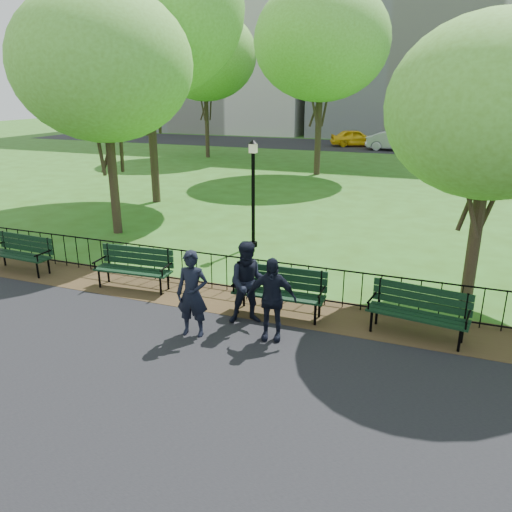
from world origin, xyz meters
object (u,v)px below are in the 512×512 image
at_px(park_bench_right_a, 419,307).
at_px(park_bench_main, 266,284).
at_px(person_mid, 249,283).
at_px(taxi, 355,138).
at_px(sedan_silver, 396,141).
at_px(tree_near_e, 494,108).
at_px(park_bench_left_b, 22,249).
at_px(tree_near_w, 103,65).
at_px(park_bench_left_a, 135,263).
at_px(tree_mid_w, 144,8).
at_px(person_left, 192,294).
at_px(person_right, 271,299).
at_px(tree_far_w, 205,55).
at_px(lamppost, 253,190).
at_px(tree_far_c, 322,42).

bearing_deg(park_bench_right_a, park_bench_main, -170.17).
xyz_separation_m(person_mid, taxi, (-4.06, 34.09, -0.18)).
distance_m(park_bench_main, sedan_silver, 31.62).
distance_m(park_bench_right_a, tree_near_e, 4.35).
distance_m(park_bench_left_b, tree_near_w, 6.20).
xyz_separation_m(park_bench_left_a, tree_mid_w, (-4.76, 8.62, 6.91)).
bearing_deg(person_left, park_bench_right_a, 11.90).
relative_size(tree_near_w, taxi, 1.89).
bearing_deg(tree_mid_w, park_bench_left_b, -81.41).
height_order(tree_mid_w, person_mid, tree_mid_w).
relative_size(tree_mid_w, person_right, 6.57).
xyz_separation_m(park_bench_left_a, person_mid, (3.30, -0.81, 0.27)).
bearing_deg(person_left, tree_near_e, 27.92).
bearing_deg(park_bench_right_a, sedan_silver, 104.92).
distance_m(tree_mid_w, person_right, 14.80).
height_order(tree_near_e, sedan_silver, tree_near_e).
distance_m(park_bench_main, tree_far_w, 26.77).
height_order(park_bench_left_b, tree_near_w, tree_near_w).
bearing_deg(person_mid, tree_far_w, 93.25).
bearing_deg(tree_near_w, park_bench_main, -31.55).
bearing_deg(park_bench_left_a, tree_far_w, 108.28).
xyz_separation_m(park_bench_main, tree_mid_w, (-8.23, 8.88, 6.85)).
relative_size(tree_near_w, person_left, 4.44).
bearing_deg(lamppost, person_mid, -69.56).
bearing_deg(person_left, tree_mid_w, 116.33).
bearing_deg(person_left, lamppost, 91.22).
relative_size(tree_mid_w, person_mid, 6.23).
bearing_deg(tree_far_w, tree_near_e, -50.80).
distance_m(park_bench_right_a, person_mid, 3.36).
height_order(tree_near_e, taxi, tree_near_e).
bearing_deg(park_bench_right_a, lamppost, 147.98).
height_order(park_bench_main, park_bench_right_a, park_bench_main).
xyz_separation_m(tree_far_c, sedan_silver, (2.87, 13.27, -6.19)).
distance_m(tree_far_c, sedan_silver, 14.93).
bearing_deg(tree_far_w, tree_far_c, -26.26).
xyz_separation_m(lamppost, taxi, (-2.22, 29.15, -1.05)).
relative_size(person_right, sedan_silver, 0.37).
height_order(park_bench_right_a, person_left, person_left).
relative_size(park_bench_left_a, sedan_silver, 0.43).
bearing_deg(park_bench_main, tree_far_w, 117.48).
height_order(park_bench_left_b, sedan_silver, sedan_silver).
height_order(park_bench_right_a, person_right, person_right).
bearing_deg(tree_far_w, park_bench_left_b, -75.76).
bearing_deg(park_bench_main, person_right, -67.00).
bearing_deg(person_mid, taxi, 71.90).
relative_size(park_bench_left_b, person_right, 1.13).
distance_m(tree_near_e, person_right, 5.97).
height_order(park_bench_main, park_bench_left_b, park_bench_main).
xyz_separation_m(taxi, sedan_silver, (3.49, -1.93, 0.05)).
relative_size(park_bench_left_b, sedan_silver, 0.42).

